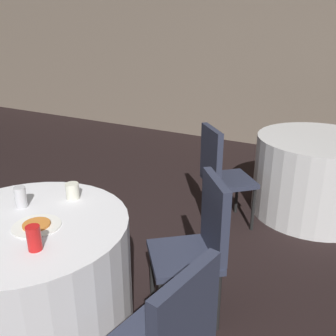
{
  "coord_description": "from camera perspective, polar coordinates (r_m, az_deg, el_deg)",
  "views": [
    {
      "loc": [
        1.38,
        -1.1,
        1.74
      ],
      "look_at": [
        0.31,
        0.9,
        0.85
      ],
      "focal_mm": 40.0,
      "sensor_mm": 36.0,
      "label": 1
    }
  ],
  "objects": [
    {
      "name": "cup_near",
      "position": [
        2.31,
        -14.35,
        -3.41
      ],
      "size": [
        0.08,
        0.08,
        0.1
      ],
      "color": "silver",
      "rests_on": "table_near"
    },
    {
      "name": "chair_far_southwest",
      "position": [
        3.27,
        7.85,
        -0.19
      ],
      "size": [
        0.57,
        0.57,
        0.92
      ],
      "rotation": [
        0.0,
        0.0,
        -0.82
      ],
      "color": "#2D3347",
      "rests_on": "ground_plane"
    },
    {
      "name": "pizza_plate_near",
      "position": [
        2.08,
        -19.39,
        -8.24
      ],
      "size": [
        0.25,
        0.25,
        0.02
      ],
      "color": "white",
      "rests_on": "table_near"
    },
    {
      "name": "table_near",
      "position": [
        2.33,
        -19.67,
        -15.94
      ],
      "size": [
        1.09,
        1.09,
        0.75
      ],
      "color": "silver",
      "rests_on": "ground_plane"
    },
    {
      "name": "wall_back",
      "position": [
        5.61,
        14.46,
        17.37
      ],
      "size": [
        16.0,
        0.06,
        2.8
      ],
      "color": "gray",
      "rests_on": "ground_plane"
    },
    {
      "name": "soda_can_silver",
      "position": [
        2.29,
        -21.54,
        -4.15
      ],
      "size": [
        0.07,
        0.07,
        0.12
      ],
      "color": "silver",
      "rests_on": "table_near"
    },
    {
      "name": "table_far",
      "position": [
        3.81,
        21.56,
        -1.12
      ],
      "size": [
        1.14,
        1.14,
        0.75
      ],
      "color": "white",
      "rests_on": "ground_plane"
    },
    {
      "name": "soda_can_red",
      "position": [
        1.86,
        -19.75,
        -10.02
      ],
      "size": [
        0.07,
        0.07,
        0.12
      ],
      "color": "red",
      "rests_on": "table_near"
    },
    {
      "name": "chair_near_northeast",
      "position": [
        2.26,
        4.9,
        -10.61
      ],
      "size": [
        0.56,
        0.56,
        0.92
      ],
      "rotation": [
        0.0,
        0.0,
        -4.03
      ],
      "color": "#2D3347",
      "rests_on": "ground_plane"
    }
  ]
}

